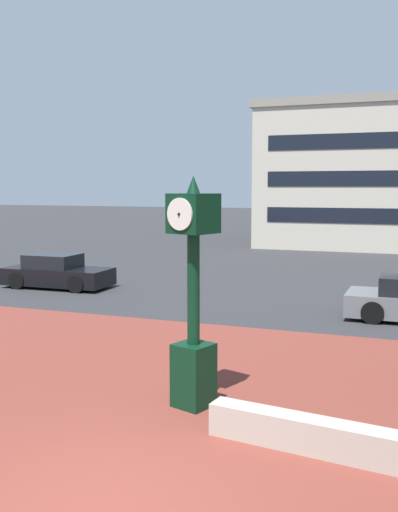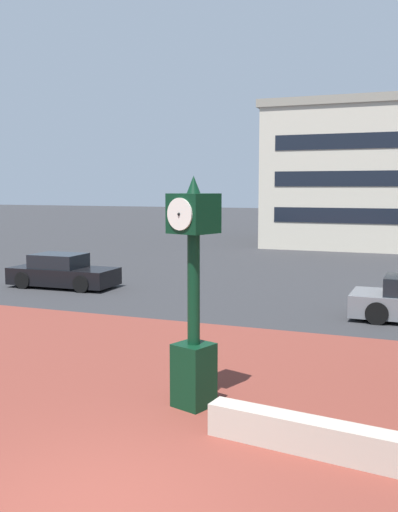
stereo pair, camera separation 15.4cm
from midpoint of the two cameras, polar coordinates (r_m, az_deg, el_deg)
name	(u,v)px [view 2 (the right image)]	position (r m, az deg, el deg)	size (l,w,h in m)	color
ground_plane	(99,506)	(7.81, -8.99, -22.70)	(200.00, 200.00, 0.00)	#2D2D30
plaza_brick_paving	(186,423)	(9.99, -0.79, -15.78)	(44.00, 13.42, 0.01)	brown
planter_wall	(312,436)	(9.05, 11.32, -16.69)	(3.20, 0.40, 0.50)	#ADA393
street_clock	(194,300)	(10.17, -0.08, -4.23)	(0.85, 0.87, 4.01)	black
car_street_near	(63,272)	(23.24, -12.84, -1.55)	(4.14, 1.89, 1.28)	black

